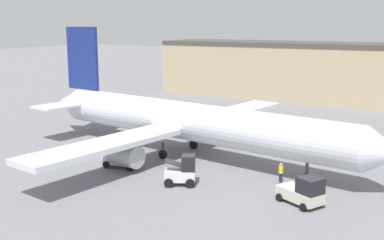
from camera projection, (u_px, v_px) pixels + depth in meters
The scene contains 7 objects.
ground_plane at pixel (192, 156), 49.39m from camera, with size 400.00×400.00×0.00m, color slate.
terminal_building at pixel (381, 74), 80.30m from camera, with size 79.23×13.39×10.13m.
airplane at pixel (184, 121), 49.34m from camera, with size 42.55×36.99×13.03m.
ground_crew_worker at pixel (281, 172), 41.17m from camera, with size 0.38×0.38×1.71m.
baggage_tug at pixel (125, 158), 45.33m from camera, with size 3.75×2.24×2.18m.
belt_loader_truck at pixel (182, 172), 40.47m from camera, with size 3.08×2.74×2.59m.
pushback_tug at pixel (303, 192), 35.96m from camera, with size 3.95×3.15×2.33m.
Camera 1 is at (24.44, -40.94, 13.41)m, focal length 45.00 mm.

